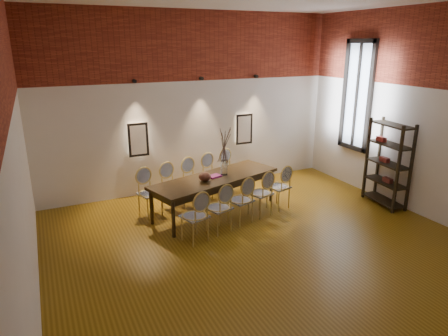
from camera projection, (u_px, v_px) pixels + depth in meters
name	position (u px, v px, depth m)	size (l,w,h in m)	color
floor	(271.00, 252.00, 6.61)	(7.00, 7.00, 0.02)	#856014
wall_back	(192.00, 103.00, 9.07)	(7.00, 0.10, 4.00)	silver
wall_left	(12.00, 162.00, 4.56)	(0.10, 7.00, 4.00)	silver
wall_right	(437.00, 116.00, 7.46)	(0.10, 7.00, 4.00)	silver
brick_band_back	(191.00, 46.00, 8.64)	(7.00, 0.02, 1.50)	maroon
brick_band_left	(0.00, 49.00, 4.22)	(0.02, 7.00, 1.50)	maroon
brick_band_right	(446.00, 46.00, 7.05)	(0.02, 7.00, 1.50)	maroon
niche_left	(138.00, 140.00, 8.67)	(0.36, 0.06, 0.66)	#FFEAC6
niche_right	(244.00, 129.00, 9.73)	(0.36, 0.06, 0.66)	#FFEAC6
spot_fixture_left	(134.00, 81.00, 8.26)	(0.08, 0.08, 0.10)	black
spot_fixture_mid	(201.00, 78.00, 8.88)	(0.08, 0.08, 0.10)	black
spot_fixture_right	(256.00, 76.00, 9.45)	(0.08, 0.08, 0.10)	black
window_glass	(358.00, 96.00, 9.10)	(0.02, 0.78, 2.38)	silver
window_frame	(357.00, 96.00, 9.09)	(0.08, 0.90, 2.50)	black
window_mullion	(357.00, 96.00, 9.09)	(0.06, 0.06, 2.40)	black
dining_table	(216.00, 194.00, 8.08)	(2.73, 0.88, 0.75)	#32210E
chair_near_a	(194.00, 216.00, 6.84)	(0.44, 0.44, 0.94)	tan
chair_near_b	(218.00, 208.00, 7.19)	(0.44, 0.44, 0.94)	tan
chair_near_c	(240.00, 200.00, 7.54)	(0.44, 0.44, 0.94)	tan
chair_near_d	(260.00, 193.00, 7.88)	(0.44, 0.44, 0.94)	tan
chair_near_e	(278.00, 187.00, 8.23)	(0.44, 0.44, 0.94)	tan
chair_far_a	(150.00, 193.00, 7.87)	(0.44, 0.44, 0.94)	tan
chair_far_b	(173.00, 187.00, 8.21)	(0.44, 0.44, 0.94)	tan
chair_far_c	(194.00, 181.00, 8.56)	(0.44, 0.44, 0.94)	tan
chair_far_d	(213.00, 176.00, 8.91)	(0.44, 0.44, 0.94)	tan
chair_far_e	(231.00, 171.00, 9.26)	(0.44, 0.44, 0.94)	tan
vase	(224.00, 167.00, 8.07)	(0.14, 0.14, 0.30)	silver
dried_branches	(224.00, 146.00, 7.93)	(0.50, 0.50, 0.70)	#463129
bowl	(205.00, 177.00, 7.70)	(0.24, 0.24, 0.18)	#572B1D
book	(214.00, 176.00, 7.96)	(0.26, 0.18, 0.03)	#8C1D6B
shelving_rack	(388.00, 164.00, 8.32)	(0.38, 1.00, 1.80)	black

